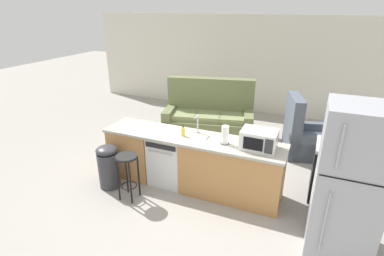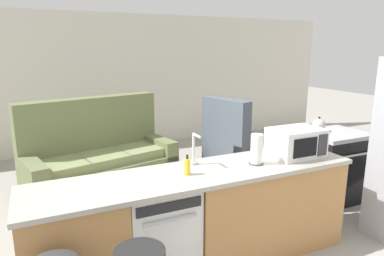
% 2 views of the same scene
% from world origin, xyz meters
% --- Properties ---
extents(wall_back, '(10.00, 0.06, 2.60)m').
position_xyz_m(wall_back, '(0.30, 4.20, 1.30)').
color(wall_back, silver).
rests_on(wall_back, ground_plane).
extents(kitchen_counter, '(2.94, 0.66, 0.90)m').
position_xyz_m(kitchen_counter, '(0.24, 0.00, 0.42)').
color(kitchen_counter, '#B77F47').
rests_on(kitchen_counter, ground_plane).
extents(dishwasher, '(0.58, 0.61, 0.84)m').
position_xyz_m(dishwasher, '(-0.25, -0.00, 0.42)').
color(dishwasher, silver).
rests_on(dishwasher, ground_plane).
extents(stove_range, '(0.76, 0.68, 0.90)m').
position_xyz_m(stove_range, '(2.35, 0.55, 0.45)').
color(stove_range, black).
rests_on(stove_range, ground_plane).
extents(microwave, '(0.50, 0.37, 0.28)m').
position_xyz_m(microwave, '(1.20, -0.00, 1.04)').
color(microwave, white).
rests_on(microwave, kitchen_counter).
extents(sink_faucet, '(0.07, 0.18, 0.30)m').
position_xyz_m(sink_faucet, '(0.18, 0.18, 1.03)').
color(sink_faucet, silver).
rests_on(sink_faucet, kitchen_counter).
extents(paper_towel_roll, '(0.14, 0.14, 0.28)m').
position_xyz_m(paper_towel_roll, '(0.71, -0.04, 1.04)').
color(paper_towel_roll, '#4C4C51').
rests_on(paper_towel_roll, kitchen_counter).
extents(soap_bottle, '(0.06, 0.06, 0.18)m').
position_xyz_m(soap_bottle, '(0.02, -0.02, 0.97)').
color(soap_bottle, yellow).
rests_on(soap_bottle, kitchen_counter).
extents(kettle, '(0.21, 0.17, 0.19)m').
position_xyz_m(kettle, '(2.18, 0.68, 0.99)').
color(kettle, '#B2B2B7').
rests_on(kettle, stove_range).
extents(couch, '(2.15, 1.33, 1.27)m').
position_xyz_m(couch, '(-0.36, 2.22, 0.39)').
color(couch, '#667047').
rests_on(couch, ground_plane).
extents(armchair, '(1.00, 1.03, 1.20)m').
position_xyz_m(armchair, '(1.72, 1.96, 0.35)').
color(armchair, '#515B6B').
rests_on(armchair, ground_plane).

